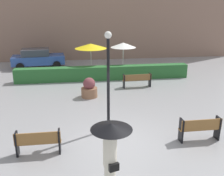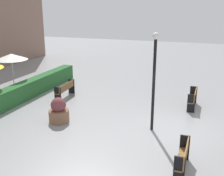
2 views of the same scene
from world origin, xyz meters
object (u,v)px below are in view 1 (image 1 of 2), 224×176
object	(u,v)px
bench_back_row	(137,79)
bench_near_right	(200,128)
planter_pot	(89,89)
bench_near_left	(38,141)
lamp_post	(108,72)
patio_umbrella_white	(123,45)
pedestrian_with_umbrella	(111,146)
patio_umbrella_yellow	(91,46)
parked_car	(38,58)

from	to	relation	value
bench_back_row	bench_near_right	xyz separation A→B (m)	(0.82, -6.93, 0.02)
planter_pot	bench_near_left	bearing A→B (deg)	-110.00
bench_back_row	bench_near_right	world-z (taller)	bench_near_right
lamp_post	patio_umbrella_white	distance (m)	9.06
pedestrian_with_umbrella	patio_umbrella_yellow	xyz separation A→B (m)	(0.22, 12.50, 0.76)
bench_back_row	patio_umbrella_yellow	size ratio (longest dim) A/B	0.78
pedestrian_with_umbrella	planter_pot	bearing A→B (deg)	91.31
bench_near_right	parked_car	size ratio (longest dim) A/B	0.37
bench_back_row	bench_near_left	world-z (taller)	bench_near_left
parked_car	lamp_post	bearing A→B (deg)	-69.68
bench_near_left	pedestrian_with_umbrella	xyz separation A→B (m)	(2.24, -2.15, 0.90)
patio_umbrella_white	bench_near_right	bearing A→B (deg)	-83.58
patio_umbrella_white	parked_car	world-z (taller)	patio_umbrella_white
pedestrian_with_umbrella	planter_pot	world-z (taller)	pedestrian_with_umbrella
pedestrian_with_umbrella	parked_car	world-z (taller)	pedestrian_with_umbrella
bench_near_right	bench_near_left	bearing A→B (deg)	-178.64
bench_near_right	lamp_post	world-z (taller)	lamp_post
bench_near_right	patio_umbrella_white	size ratio (longest dim) A/B	0.67
patio_umbrella_white	lamp_post	bearing A→B (deg)	-104.04
planter_pot	parked_car	xyz separation A→B (m)	(-3.85, 7.83, 0.33)
bench_near_right	patio_umbrella_white	bearing A→B (deg)	96.42
pedestrian_with_umbrella	parked_car	bearing A→B (deg)	104.42
pedestrian_with_umbrella	bench_near_right	bearing A→B (deg)	31.51
bench_near_left	patio_umbrella_white	size ratio (longest dim) A/B	0.65
planter_pot	patio_umbrella_yellow	size ratio (longest dim) A/B	0.48
planter_pot	patio_umbrella_yellow	bearing A→B (deg)	85.11
pedestrian_with_umbrella	parked_car	distance (m)	16.18
patio_umbrella_yellow	parked_car	xyz separation A→B (m)	(-4.25, 3.16, -1.37)
bench_back_row	patio_umbrella_white	distance (m)	3.70
lamp_post	parked_car	distance (m)	12.85
bench_near_right	patio_umbrella_yellow	distance (m)	10.92
pedestrian_with_umbrella	patio_umbrella_white	size ratio (longest dim) A/B	0.88
bench_near_left	lamp_post	bearing A→B (deg)	30.43
pedestrian_with_umbrella	lamp_post	size ratio (longest dim) A/B	0.52
patio_umbrella_yellow	bench_near_right	bearing A→B (deg)	-70.94
planter_pot	patio_umbrella_white	world-z (taller)	patio_umbrella_white
pedestrian_with_umbrella	patio_umbrella_white	distance (m)	12.79
pedestrian_with_umbrella	parked_car	xyz separation A→B (m)	(-4.03, 15.66, -0.61)
bench_near_right	pedestrian_with_umbrella	size ratio (longest dim) A/B	0.76
lamp_post	bench_back_row	bearing A→B (deg)	65.42
parked_car	bench_back_row	bearing A→B (deg)	-42.81
bench_back_row	bench_near_left	distance (m)	8.76
lamp_post	parked_car	size ratio (longest dim) A/B	0.93
pedestrian_with_umbrella	patio_umbrella_yellow	world-z (taller)	patio_umbrella_yellow
patio_umbrella_yellow	parked_car	distance (m)	5.47
lamp_post	patio_umbrella_yellow	bearing A→B (deg)	91.17
bench_near_left	patio_umbrella_yellow	world-z (taller)	patio_umbrella_yellow
bench_near_right	planter_pot	distance (m)	6.78
bench_near_left	parked_car	bearing A→B (deg)	97.51
bench_near_left	lamp_post	distance (m)	3.64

